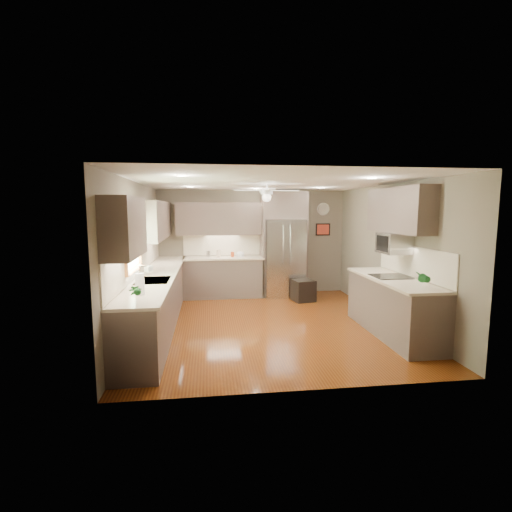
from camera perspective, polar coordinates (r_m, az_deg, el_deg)
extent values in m
plane|color=#4F210A|center=(6.78, 1.99, -10.35)|extent=(5.00, 5.00, 0.00)
plane|color=white|center=(6.48, 2.08, 11.23)|extent=(5.00, 5.00, 0.00)
plane|color=#6B6251|center=(8.98, -0.55, 2.12)|extent=(4.50, 0.00, 4.50)
plane|color=#6B6251|center=(4.10, 7.71, -4.04)|extent=(4.50, 0.00, 4.50)
plane|color=#6B6251|center=(6.54, -17.81, -0.12)|extent=(0.00, 5.00, 5.00)
plane|color=#6B6251|center=(7.23, 19.93, 0.46)|extent=(0.00, 5.00, 5.00)
cylinder|color=silver|center=(8.68, -7.33, 0.30)|extent=(0.10, 0.10, 0.15)
cylinder|color=beige|center=(8.67, -5.79, 0.44)|extent=(0.10, 0.10, 0.16)
cylinder|color=#973010|center=(8.65, -3.65, 0.25)|extent=(0.09, 0.09, 0.12)
imported|color=white|center=(6.57, -16.20, -1.87)|extent=(0.12, 0.12, 0.20)
imported|color=#1C6224|center=(4.67, -18.13, -5.09)|extent=(0.17, 0.14, 0.28)
imported|color=#1C6224|center=(5.71, 24.16, -3.05)|extent=(0.17, 0.15, 0.30)
imported|color=beige|center=(8.66, -2.45, 0.03)|extent=(0.22, 0.22, 0.05)
cube|color=#4E3F39|center=(6.78, -14.81, -6.64)|extent=(0.60, 4.70, 0.90)
cube|color=beige|center=(6.69, -14.81, -2.72)|extent=(0.65, 4.70, 0.04)
cube|color=#F1E4C7|center=(6.69, -17.48, -0.38)|extent=(0.02, 4.70, 0.50)
cube|color=#4E3F39|center=(8.73, -5.05, -3.35)|extent=(1.85, 0.60, 0.90)
cube|color=beige|center=(8.65, -5.08, -0.30)|extent=(1.85, 0.65, 0.04)
cube|color=#F1E4C7|center=(8.92, -5.17, 1.74)|extent=(1.85, 0.02, 0.50)
cube|color=#4E3F39|center=(4.90, -19.54, 4.22)|extent=(0.33, 1.20, 0.75)
cube|color=#4E3F39|center=(7.75, -15.03, 5.33)|extent=(0.33, 2.40, 0.75)
cube|color=#4E3F39|center=(8.72, -5.18, 5.73)|extent=(2.15, 0.33, 0.75)
cube|color=#4E3F39|center=(6.62, 21.12, 6.60)|extent=(0.33, 1.70, 0.75)
cube|color=#BFF2B2|center=(6.02, -18.63, 2.11)|extent=(0.01, 1.00, 0.80)
cube|color=brown|center=(5.99, -18.56, 6.21)|extent=(0.05, 1.12, 0.06)
cube|color=brown|center=(6.07, -18.24, -1.93)|extent=(0.05, 1.12, 0.06)
cube|color=brown|center=(5.50, -19.45, 1.63)|extent=(0.05, 0.06, 0.80)
cube|color=brown|center=(6.53, -17.52, 2.53)|extent=(0.05, 0.06, 0.80)
cube|color=silver|center=(6.05, -15.56, -3.73)|extent=(0.50, 0.70, 0.03)
cube|color=#262626|center=(6.06, -15.55, -4.05)|extent=(0.44, 0.62, 0.05)
cylinder|color=silver|center=(6.06, -17.47, -2.58)|extent=(0.02, 0.02, 0.24)
cylinder|color=silver|center=(6.03, -16.95, -1.45)|extent=(0.16, 0.02, 0.02)
cube|color=silver|center=(8.77, 4.28, -0.25)|extent=(0.92, 0.72, 1.82)
cube|color=black|center=(8.48, 4.72, -2.25)|extent=(0.88, 0.02, 0.02)
cube|color=black|center=(8.40, 4.77, 1.75)|extent=(0.01, 0.02, 1.00)
cylinder|color=silver|center=(8.35, 4.28, 1.72)|extent=(0.02, 0.02, 0.90)
cylinder|color=silver|center=(8.38, 5.35, 1.73)|extent=(0.02, 0.02, 0.90)
cube|color=#4E3F39|center=(8.76, 4.27, 7.77)|extent=(1.04, 0.60, 0.63)
cube|color=#4E3F39|center=(8.75, 0.99, -0.25)|extent=(0.06, 0.60, 1.82)
cube|color=#4E3F39|center=(8.94, 7.34, -0.15)|extent=(0.06, 0.60, 1.82)
cube|color=#4E3F39|center=(6.52, 20.28, -7.41)|extent=(0.65, 2.20, 0.90)
cube|color=beige|center=(6.42, 20.35, -3.35)|extent=(0.70, 2.20, 0.04)
cube|color=#F1E4C7|center=(6.53, 23.02, -0.80)|extent=(0.02, 2.20, 0.50)
cube|color=black|center=(6.50, 19.95, -2.98)|extent=(0.56, 0.52, 0.01)
cube|color=silver|center=(6.62, 20.48, 1.85)|extent=(0.42, 0.55, 0.34)
cube|color=black|center=(6.52, 18.85, 1.85)|extent=(0.02, 0.40, 0.26)
cylinder|color=white|center=(6.78, 1.66, 10.71)|extent=(0.03, 0.03, 0.08)
cylinder|color=white|center=(6.77, 1.66, 9.87)|extent=(0.22, 0.22, 0.10)
sphere|color=white|center=(6.77, 1.66, 9.02)|extent=(0.16, 0.16, 0.16)
cube|color=white|center=(6.83, 4.60, 9.99)|extent=(0.48, 0.11, 0.01)
cube|color=white|center=(7.12, 1.22, 9.90)|extent=(0.11, 0.48, 0.01)
cube|color=white|center=(6.73, -1.33, 10.06)|extent=(0.48, 0.11, 0.01)
cube|color=white|center=(6.43, 2.15, 10.19)|extent=(0.11, 0.48, 0.01)
cylinder|color=white|center=(7.70, -10.05, 10.44)|extent=(0.14, 0.14, 0.01)
cylinder|color=white|center=(8.05, 9.86, 10.30)|extent=(0.14, 0.14, 0.01)
cylinder|color=white|center=(5.21, -11.37, 12.01)|extent=(0.14, 0.14, 0.01)
cylinder|color=white|center=(5.71, 17.40, 11.40)|extent=(0.14, 0.14, 0.01)
cylinder|color=white|center=(8.26, 0.02, 10.32)|extent=(0.14, 0.14, 0.01)
cylinder|color=white|center=(9.30, 10.31, 7.12)|extent=(0.30, 0.03, 0.30)
cylinder|color=silver|center=(9.28, 10.34, 7.12)|extent=(0.29, 0.00, 0.29)
cube|color=black|center=(9.31, 10.25, 4.04)|extent=(0.36, 0.03, 0.30)
cube|color=#BE3B26|center=(9.29, 10.28, 4.03)|extent=(0.30, 0.01, 0.24)
cube|color=black|center=(8.41, 7.27, -5.36)|extent=(0.52, 0.52, 0.50)
cube|color=black|center=(8.36, 7.30, -3.79)|extent=(0.50, 0.50, 0.03)
cylinder|color=white|center=(5.04, -17.46, -4.17)|extent=(0.12, 0.12, 0.29)
cylinder|color=silver|center=(5.04, -17.47, -4.06)|extent=(0.02, 0.02, 0.31)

